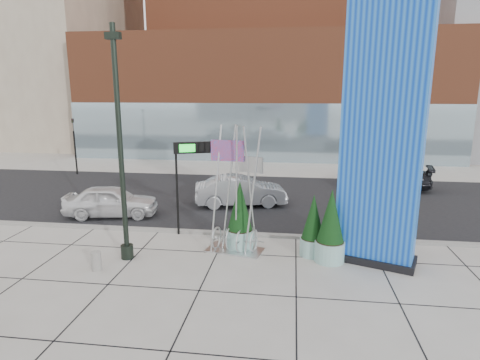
# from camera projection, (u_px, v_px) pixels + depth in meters

# --- Properties ---
(ground) EXTENTS (160.00, 160.00, 0.00)m
(ground) POSITION_uv_depth(u_px,v_px,m) (177.00, 274.00, 13.58)
(ground) COLOR #9E9991
(ground) RESTS_ON ground
(street_asphalt) EXTENTS (80.00, 12.00, 0.02)m
(street_asphalt) POSITION_uv_depth(u_px,v_px,m) (226.00, 197.00, 23.24)
(street_asphalt) COLOR black
(street_asphalt) RESTS_ON ground
(curb_edge) EXTENTS (80.00, 0.30, 0.12)m
(curb_edge) POSITION_uv_depth(u_px,v_px,m) (203.00, 232.00, 17.43)
(curb_edge) COLOR gray
(curb_edge) RESTS_ON ground
(tower_podium) EXTENTS (34.00, 10.00, 11.00)m
(tower_podium) POSITION_uv_depth(u_px,v_px,m) (265.00, 96.00, 38.34)
(tower_podium) COLOR brown
(tower_podium) RESTS_ON ground
(tower_glass_front) EXTENTS (34.00, 0.60, 5.00)m
(tower_glass_front) POSITION_uv_depth(u_px,v_px,m) (261.00, 133.00, 34.36)
(tower_glass_front) COLOR #8CA5B2
(tower_glass_front) RESTS_ON ground
(blue_pylon) EXTENTS (3.14, 2.21, 9.57)m
(blue_pylon) POSITION_uv_depth(u_px,v_px,m) (383.00, 135.00, 13.61)
(blue_pylon) COLOR #0C3CBB
(blue_pylon) RESTS_ON ground
(lamp_post) EXTENTS (0.53, 0.45, 8.26)m
(lamp_post) POSITION_uv_depth(u_px,v_px,m) (122.00, 169.00, 14.15)
(lamp_post) COLOR black
(lamp_post) RESTS_ON ground
(public_art_sculpture) EXTENTS (2.33, 1.50, 4.89)m
(public_art_sculpture) POSITION_uv_depth(u_px,v_px,m) (235.00, 219.00, 15.30)
(public_art_sculpture) COLOR silver
(public_art_sculpture) RESTS_ON ground
(concrete_bollard) EXTENTS (0.34, 0.34, 0.67)m
(concrete_bollard) POSITION_uv_depth(u_px,v_px,m) (96.00, 261.00, 13.84)
(concrete_bollard) COLOR gray
(concrete_bollard) RESTS_ON ground
(overhead_street_sign) EXTENTS (1.82, 0.79, 3.99)m
(overhead_street_sign) POSITION_uv_depth(u_px,v_px,m) (192.00, 156.00, 16.54)
(overhead_street_sign) COLOR black
(overhead_street_sign) RESTS_ON ground
(round_planter_east) EXTENTS (0.94, 0.94, 2.36)m
(round_planter_east) POSITION_uv_depth(u_px,v_px,m) (313.00, 227.00, 14.94)
(round_planter_east) COLOR #8EBFB9
(round_planter_east) RESTS_ON ground
(round_planter_mid) EXTENTS (1.08, 1.08, 2.71)m
(round_planter_mid) POSITION_uv_depth(u_px,v_px,m) (331.00, 228.00, 14.36)
(round_planter_mid) COLOR #8EBFB9
(round_planter_mid) RESTS_ON ground
(round_planter_west) EXTENTS (1.09, 1.09, 2.72)m
(round_planter_west) POSITION_uv_depth(u_px,v_px,m) (240.00, 217.00, 15.58)
(round_planter_west) COLOR #8EBFB9
(round_planter_west) RESTS_ON ground
(car_white_west) EXTENTS (4.72, 2.53, 1.53)m
(car_white_west) POSITION_uv_depth(u_px,v_px,m) (111.00, 201.00, 19.66)
(car_white_west) COLOR white
(car_white_west) RESTS_ON ground
(car_silver_mid) EXTENTS (5.12, 2.75, 1.60)m
(car_silver_mid) POSITION_uv_depth(u_px,v_px,m) (241.00, 191.00, 21.48)
(car_silver_mid) COLOR #ABADB3
(car_silver_mid) RESTS_ON ground
(car_dark_east) EXTENTS (5.71, 3.20, 1.56)m
(car_dark_east) POSITION_uv_depth(u_px,v_px,m) (386.00, 177.00, 25.18)
(car_dark_east) COLOR black
(car_dark_east) RESTS_ON ground
(traffic_signal) EXTENTS (0.15, 0.18, 4.10)m
(traffic_signal) POSITION_uv_depth(u_px,v_px,m) (75.00, 143.00, 29.12)
(traffic_signal) COLOR black
(traffic_signal) RESTS_ON ground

